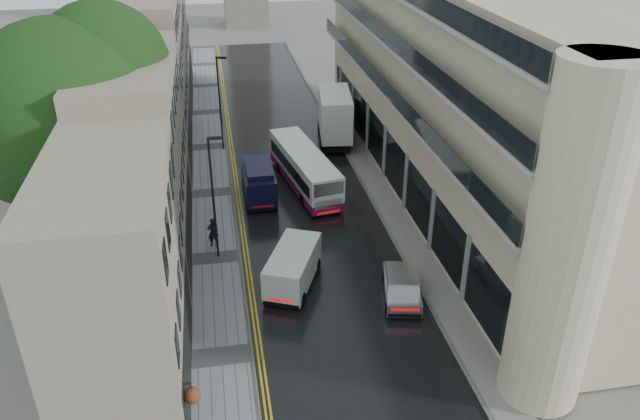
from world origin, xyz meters
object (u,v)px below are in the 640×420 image
object	(u,v)px
navy_van	(247,192)
lamp_post_near	(213,200)
tree_near	(72,148)
tree_far	(111,86)
cream_bus	(303,187)
white_lorry	(322,124)
silver_hatchback	(388,301)
white_van	(267,283)
pedestrian	(213,232)
lamp_post_far	(220,105)

from	to	relation	value
navy_van	lamp_post_near	distance (m)	6.30
navy_van	tree_near	bearing A→B (deg)	-152.13
tree_far	cream_bus	distance (m)	15.50
white_lorry	silver_hatchback	bearing A→B (deg)	-84.51
white_lorry	silver_hatchback	distance (m)	21.43
cream_bus	white_lorry	size ratio (longest dim) A/B	1.22
white_lorry	lamp_post_near	bearing A→B (deg)	-113.25
white_van	pedestrian	xyz separation A→B (m)	(-2.53, 5.67, -0.05)
navy_van	pedestrian	world-z (taller)	navy_van
tree_near	cream_bus	xyz separation A→B (m)	(12.46, 4.74, -5.62)
tree_far	pedestrian	distance (m)	14.89
navy_van	lamp_post_far	xyz separation A→B (m)	(-1.16, 10.30, 2.48)
tree_near	cream_bus	distance (m)	14.46
silver_hatchback	pedestrian	size ratio (longest dim) A/B	2.21
tree_near	navy_van	size ratio (longest dim) A/B	2.83
white_van	lamp_post_near	size ratio (longest dim) A/B	0.64
cream_bus	navy_van	bearing A→B (deg)	169.74
cream_bus	lamp_post_near	distance (m)	8.17
white_lorry	white_van	size ratio (longest dim) A/B	1.72
cream_bus	pedestrian	distance (m)	7.22
silver_hatchback	white_lorry	bearing A→B (deg)	100.42
tree_near	cream_bus	size ratio (longest dim) A/B	1.45
white_lorry	lamp_post_far	world-z (taller)	lamp_post_far
silver_hatchback	navy_van	distance (m)	13.47
cream_bus	pedestrian	xyz separation A→B (m)	(-5.88, -4.19, -0.32)
tree_far	navy_van	bearing A→B (deg)	-43.82
tree_near	white_van	size ratio (longest dim) A/B	3.02
tree_near	cream_bus	bearing A→B (deg)	20.82
pedestrian	lamp_post_far	distance (m)	14.83
lamp_post_near	lamp_post_far	bearing A→B (deg)	84.27
lamp_post_far	cream_bus	bearing A→B (deg)	-50.07
tree_near	navy_van	distance (m)	11.56
cream_bus	lamp_post_near	size ratio (longest dim) A/B	1.34
white_lorry	lamp_post_near	xyz separation A→B (m)	(-8.63, -14.73, 1.60)
silver_hatchback	pedestrian	world-z (taller)	pedestrian
tree_far	white_lorry	xyz separation A→B (m)	(15.11, 1.08, -4.14)
white_van	lamp_post_near	xyz separation A→B (m)	(-2.33, 4.47, 2.63)
cream_bus	lamp_post_far	size ratio (longest dim) A/B	1.32
pedestrian	lamp_post_far	xyz separation A→B (m)	(1.13, 14.53, 2.74)
white_van	tree_near	bearing A→B (deg)	174.27
white_van	navy_van	world-z (taller)	navy_van
tree_far	white_lorry	distance (m)	15.71
silver_hatchback	white_van	bearing A→B (deg)	171.16
tree_far	lamp_post_near	world-z (taller)	tree_far
lamp_post_far	pedestrian	bearing A→B (deg)	-79.16
white_van	tree_far	bearing A→B (deg)	139.55
tree_far	navy_van	xyz separation A→B (m)	(8.57, -8.22, -4.96)
navy_van	lamp_post_near	size ratio (longest dim) A/B	0.69
cream_bus	silver_hatchback	world-z (taller)	cream_bus
navy_van	tree_far	bearing A→B (deg)	135.73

